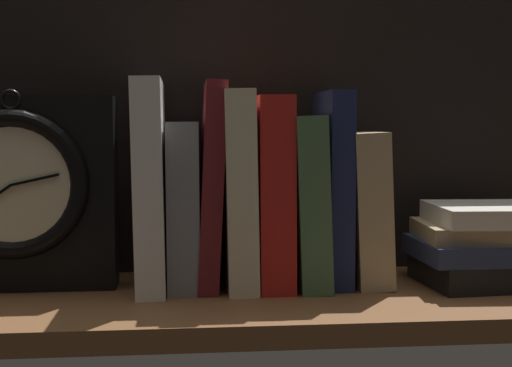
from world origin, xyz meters
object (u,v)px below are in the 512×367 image
at_px(book_gray_chess, 183,204).
at_px(framed_clock, 17,191).
at_px(book_white_catcher, 151,184).
at_px(book_tan_shortstories, 362,207).
at_px(book_red_requiem, 271,191).
at_px(book_stack_side, 485,245).
at_px(book_navy_bierce, 332,188).
at_px(book_maroon_dawkins, 211,185).
at_px(book_green_romantic, 304,200).
at_px(book_cream_twain, 238,189).

xyz_separation_m(book_gray_chess, framed_clock, (-0.19, -0.00, 0.02)).
height_order(book_white_catcher, book_tan_shortstories, book_white_catcher).
height_order(book_red_requiem, book_stack_side, book_red_requiem).
xyz_separation_m(book_red_requiem, book_stack_side, (0.26, -0.03, -0.07)).
relative_size(book_gray_chess, book_navy_bierce, 0.84).
distance_m(book_navy_bierce, book_tan_shortstories, 0.05).
xyz_separation_m(book_maroon_dawkins, book_green_romantic, (0.12, 0.00, -0.02)).
distance_m(book_white_catcher, book_stack_side, 0.42).
height_order(book_maroon_dawkins, book_green_romantic, book_maroon_dawkins).
height_order(book_white_catcher, book_green_romantic, book_white_catcher).
height_order(book_white_catcher, book_cream_twain, book_white_catcher).
relative_size(book_red_requiem, book_green_romantic, 1.11).
distance_m(book_cream_twain, book_tan_shortstories, 0.16).
bearing_deg(book_gray_chess, book_red_requiem, 0.00).
relative_size(book_white_catcher, framed_clock, 1.05).
distance_m(book_navy_bierce, book_stack_side, 0.20).
distance_m(book_gray_chess, framed_clock, 0.20).
distance_m(book_tan_shortstories, framed_clock, 0.42).
xyz_separation_m(book_white_catcher, book_cream_twain, (0.10, 0.00, -0.01)).
xyz_separation_m(book_white_catcher, framed_clock, (-0.16, -0.00, -0.01)).
distance_m(book_red_requiem, book_stack_side, 0.27).
bearing_deg(book_gray_chess, book_maroon_dawkins, 0.00).
xyz_separation_m(book_red_requiem, framed_clock, (-0.30, -0.00, 0.00)).
bearing_deg(book_gray_chess, book_navy_bierce, 0.00).
distance_m(book_gray_chess, book_navy_bierce, 0.19).
relative_size(book_gray_chess, framed_clock, 0.84).
distance_m(book_cream_twain, book_stack_side, 0.31).
relative_size(book_white_catcher, book_green_romantic, 1.21).
bearing_deg(book_red_requiem, book_white_catcher, 180.00).
relative_size(book_gray_chess, book_cream_twain, 0.84).
distance_m(book_gray_chess, book_red_requiem, 0.11).
bearing_deg(book_maroon_dawkins, book_navy_bierce, 0.00).
bearing_deg(framed_clock, book_red_requiem, 0.73).
bearing_deg(book_stack_side, book_red_requiem, 173.71).
relative_size(book_cream_twain, book_stack_side, 1.35).
xyz_separation_m(book_maroon_dawkins, book_navy_bierce, (0.15, 0.00, -0.01)).
height_order(book_maroon_dawkins, book_cream_twain, book_maroon_dawkins).
xyz_separation_m(book_white_catcher, book_navy_bierce, (0.22, 0.00, -0.01)).
xyz_separation_m(book_gray_chess, book_red_requiem, (0.11, 0.00, 0.02)).
distance_m(book_red_requiem, book_navy_bierce, 0.08).
relative_size(book_gray_chess, book_tan_shortstories, 1.07).
height_order(book_maroon_dawkins, book_navy_bierce, book_maroon_dawkins).
bearing_deg(book_red_requiem, book_gray_chess, 180.00).
bearing_deg(book_white_catcher, book_green_romantic, 0.00).
bearing_deg(book_navy_bierce, book_white_catcher, 180.00).
distance_m(book_green_romantic, book_navy_bierce, 0.04).
bearing_deg(book_maroon_dawkins, book_tan_shortstories, 0.00).
height_order(framed_clock, book_stack_side, framed_clock).
xyz_separation_m(book_gray_chess, book_green_romantic, (0.15, 0.00, 0.00)).
xyz_separation_m(book_green_romantic, framed_clock, (-0.34, -0.00, 0.01)).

